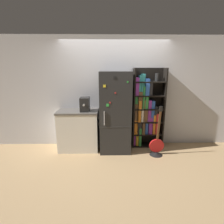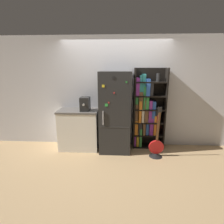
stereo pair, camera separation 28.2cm
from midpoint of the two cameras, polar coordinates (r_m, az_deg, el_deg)
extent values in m
plane|color=tan|center=(4.15, 2.87, -12.77)|extent=(16.00, 16.00, 0.00)
cube|color=silver|center=(4.21, 3.11, 6.27)|extent=(8.00, 0.05, 2.60)
cube|color=black|center=(3.95, 3.04, -0.11)|extent=(0.68, 0.64, 1.81)
cube|color=#333333|center=(3.71, 2.98, -5.00)|extent=(0.67, 0.01, 0.01)
cube|color=#B2B2B7|center=(3.64, -0.74, -2.03)|extent=(0.02, 0.02, 0.30)
cube|color=green|center=(3.52, 7.08, 9.66)|extent=(0.03, 0.01, 0.03)
cube|color=black|center=(3.51, 2.87, 11.10)|extent=(0.06, 0.01, 0.06)
cube|color=yellow|center=(3.53, -0.58, 8.48)|extent=(0.05, 0.01, 0.05)
cube|color=green|center=(3.58, 0.39, 2.26)|extent=(0.06, 0.01, 0.06)
cube|color=red|center=(3.53, 3.00, 6.23)|extent=(0.03, 0.01, 0.03)
cube|color=red|center=(3.57, 1.20, 3.08)|extent=(0.03, 0.01, 0.03)
cube|color=black|center=(4.14, 9.16, 0.91)|extent=(0.03, 0.29, 1.88)
cube|color=black|center=(4.27, 18.60, 0.76)|extent=(0.03, 0.29, 1.88)
cube|color=black|center=(4.31, 13.65, 1.23)|extent=(0.73, 0.03, 1.88)
cube|color=black|center=(4.49, 13.25, -10.75)|extent=(0.67, 0.26, 0.03)
cube|color=black|center=(4.37, 13.47, -7.19)|extent=(0.67, 0.26, 0.03)
cube|color=black|center=(4.27, 13.71, -3.26)|extent=(0.67, 0.26, 0.03)
cube|color=black|center=(4.19, 13.96, 0.84)|extent=(0.67, 0.26, 0.03)
cube|color=black|center=(4.13, 14.22, 5.08)|extent=(0.67, 0.26, 0.03)
cube|color=black|center=(4.10, 14.48, 9.42)|extent=(0.67, 0.26, 0.03)
cube|color=purple|center=(4.35, 9.41, -7.59)|extent=(0.04, 0.19, 0.50)
cube|color=gold|center=(4.38, 10.18, -8.62)|extent=(0.05, 0.19, 0.34)
cube|color=#338C3F|center=(4.36, 11.09, -7.93)|extent=(0.05, 0.23, 0.45)
cube|color=orange|center=(4.26, 9.75, -4.91)|extent=(0.07, 0.19, 0.34)
cube|color=#262628|center=(4.26, 11.04, -4.13)|extent=(0.09, 0.21, 0.46)
cube|color=brown|center=(4.29, 12.19, -5.06)|extent=(0.06, 0.24, 0.32)
cube|color=#2D59B2|center=(4.31, 13.20, -4.63)|extent=(0.06, 0.21, 0.38)
cube|color=purple|center=(4.32, 14.40, -4.40)|extent=(0.08, 0.22, 0.41)
cube|color=orange|center=(4.32, 15.53, -4.04)|extent=(0.05, 0.21, 0.47)
cube|color=red|center=(4.33, 16.35, -3.82)|extent=(0.05, 0.23, 0.51)
cube|color=brown|center=(4.17, 9.89, -0.23)|extent=(0.06, 0.20, 0.43)
cube|color=orange|center=(4.15, 11.01, 0.25)|extent=(0.06, 0.24, 0.51)
cube|color=silver|center=(4.19, 11.84, -1.02)|extent=(0.05, 0.22, 0.32)
cube|color=brown|center=(4.19, 12.95, 0.37)|extent=(0.09, 0.23, 0.52)
cube|color=purple|center=(4.20, 14.15, 0.27)|extent=(0.07, 0.22, 0.51)
cube|color=#2D59B2|center=(4.22, 15.18, 0.16)|extent=(0.07, 0.20, 0.50)
cube|color=#262628|center=(4.25, 16.16, -0.76)|extent=(0.06, 0.18, 0.36)
cube|color=#338C3F|center=(4.11, 10.04, 3.61)|extent=(0.06, 0.18, 0.37)
cube|color=brown|center=(4.11, 11.24, 3.77)|extent=(0.09, 0.22, 0.40)
cube|color=#338C3F|center=(4.11, 12.44, 4.57)|extent=(0.05, 0.19, 0.52)
cube|color=#338C3F|center=(4.13, 13.32, 3.62)|extent=(0.07, 0.20, 0.38)
cube|color=purple|center=(4.05, 10.35, 8.14)|extent=(0.07, 0.20, 0.40)
cube|color=teal|center=(4.06, 11.27, 8.51)|extent=(0.05, 0.18, 0.45)
cube|color=teal|center=(4.08, 12.25, 8.68)|extent=(0.08, 0.18, 0.48)
cube|color=#2D59B2|center=(4.09, 13.54, 7.87)|extent=(0.09, 0.24, 0.37)
cube|color=#262628|center=(4.11, 14.65, 7.48)|extent=(0.06, 0.22, 0.32)
cylinder|color=black|center=(4.13, 16.91, 10.75)|extent=(0.10, 0.10, 0.18)
cube|color=silver|center=(4.21, -8.74, -5.82)|extent=(0.90, 0.55, 0.90)
cube|color=#5B5651|center=(4.08, -8.98, 0.38)|extent=(0.92, 0.57, 0.04)
cube|color=black|center=(3.96, -6.76, 2.64)|extent=(0.20, 0.27, 0.31)
cylinder|color=#A5A39E|center=(3.79, -7.18, 2.36)|extent=(0.04, 0.06, 0.04)
cone|color=black|center=(4.08, 16.06, -13.38)|extent=(0.29, 0.29, 0.06)
cylinder|color=#B21919|center=(3.99, 16.25, -10.95)|extent=(0.32, 0.09, 0.32)
cube|color=brown|center=(3.76, 16.98, -4.67)|extent=(0.04, 0.11, 0.64)
cube|color=black|center=(3.61, 17.60, 0.70)|extent=(0.07, 0.04, 0.11)
camera|label=1|loc=(0.14, -87.97, 0.51)|focal=28.00mm
camera|label=2|loc=(0.14, 92.03, -0.51)|focal=28.00mm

